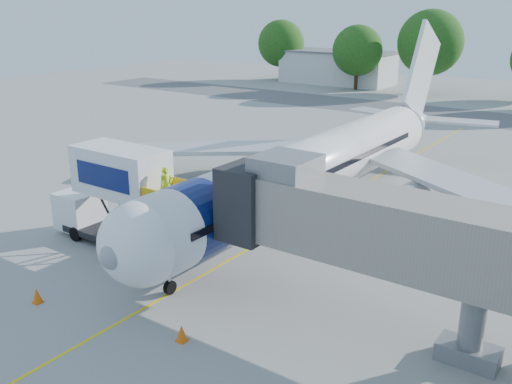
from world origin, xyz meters
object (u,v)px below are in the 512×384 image
Objects in this scene: jet_bridge at (361,225)px; ground_tug at (47,357)px; catering_hiloader at (114,196)px; aircraft at (320,165)px.

jet_bridge is 12.45m from ground_tug.
ground_tug is (6.80, -9.28, -2.09)m from catering_hiloader.
catering_hiloader reaches higher than ground_tug.
catering_hiloader is (-6.26, -11.12, -0.19)m from aircraft.
jet_bridge reaches higher than ground_tug.
catering_hiloader is 11.69m from ground_tug.
aircraft is at bearing 97.99° from ground_tug.
aircraft is at bearing 125.70° from jet_bridge.
jet_bridge is at bearing 0.01° from catering_hiloader.
catering_hiloader is 2.54× the size of ground_tug.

